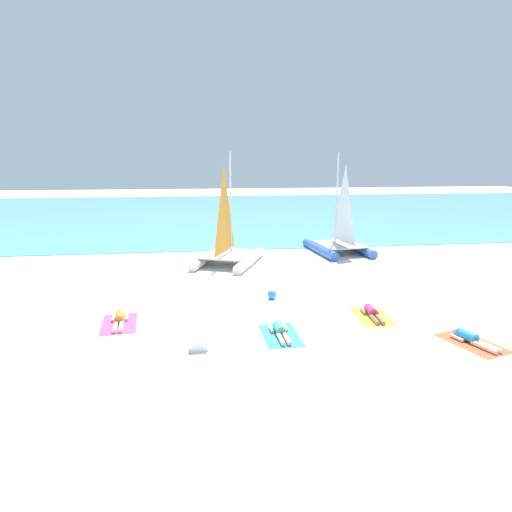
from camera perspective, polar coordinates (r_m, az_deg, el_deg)
ground_plane at (r=22.99m, az=-1.45°, el=-0.65°), size 120.00×120.00×0.00m
ocean_water at (r=45.38m, az=-4.71°, el=5.85°), size 120.00×40.00×0.05m
sailboat_white at (r=22.21m, az=-3.71°, el=1.07°), size 4.20×5.05×5.64m
sailboat_blue at (r=25.27m, az=10.86°, el=2.26°), size 3.16×4.56×5.63m
towel_leftmost at (r=14.99m, az=-17.51°, el=-8.48°), size 1.28×2.00×0.01m
sunbather_leftmost at (r=15.01m, az=-17.52°, el=-7.94°), size 0.58×1.57×0.30m
towel_center_left at (r=13.45m, az=3.24°, el=-10.34°), size 1.14×1.92×0.01m
sunbather_center_left at (r=13.46m, az=3.18°, el=-9.74°), size 0.55×1.56×0.30m
towel_center_right at (r=15.45m, az=15.04°, el=-7.69°), size 1.25×1.98×0.01m
sunbather_center_right at (r=15.46m, az=14.99°, el=-7.17°), size 0.57×1.57×0.30m
towel_rightmost at (r=14.35m, az=26.50°, el=-10.20°), size 1.60×2.14×0.01m
sunbather_rightmost at (r=14.34m, az=26.34°, el=-9.65°), size 0.82×1.54×0.30m
beach_ball at (r=16.74m, az=2.12°, el=-5.06°), size 0.35×0.35×0.35m
cooler_box at (r=12.54m, az=-7.43°, el=-11.31°), size 0.50×0.36×0.36m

